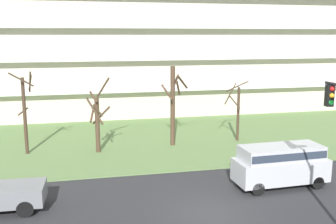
% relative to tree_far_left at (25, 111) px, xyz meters
% --- Properties ---
extents(ground, '(160.00, 160.00, 0.00)m').
position_rel_tree_far_left_xyz_m(ground, '(9.74, -11.97, -3.16)').
color(ground, '#2D2D30').
extents(grass_lawn_strip, '(80.00, 16.00, 0.08)m').
position_rel_tree_far_left_xyz_m(grass_lawn_strip, '(9.74, 2.03, -3.12)').
color(grass_lawn_strip, '#66844C').
rests_on(grass_lawn_strip, ground).
extents(apartment_building, '(47.95, 13.80, 18.31)m').
position_rel_tree_far_left_xyz_m(apartment_building, '(9.74, 16.45, 5.99)').
color(apartment_building, beige).
rests_on(apartment_building, ground).
extents(tree_far_left, '(1.63, 1.56, 5.99)m').
position_rel_tree_far_left_xyz_m(tree_far_left, '(0.00, 0.00, 0.00)').
color(tree_far_left, '#423023').
rests_on(tree_far_left, ground).
extents(tree_left, '(1.77, 1.78, 5.47)m').
position_rel_tree_far_left_xyz_m(tree_left, '(4.96, -0.65, -0.69)').
color(tree_left, '#4C3828').
rests_on(tree_left, ground).
extents(tree_center, '(2.10, 1.69, 6.14)m').
position_rel_tree_far_left_xyz_m(tree_center, '(10.67, -0.04, 0.17)').
color(tree_center, '#4C3828').
rests_on(tree_center, ground).
extents(tree_right, '(2.22, 1.94, 4.80)m').
position_rel_tree_far_left_xyz_m(tree_right, '(15.96, 0.22, -0.63)').
color(tree_right, '#423023').
rests_on(tree_right, ground).
extents(van_silver_near_left, '(5.27, 2.20, 2.36)m').
position_rel_tree_far_left_xyz_m(van_silver_near_left, '(14.65, -9.47, -1.77)').
color(van_silver_near_left, '#B7BABF').
rests_on(van_silver_near_left, ground).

